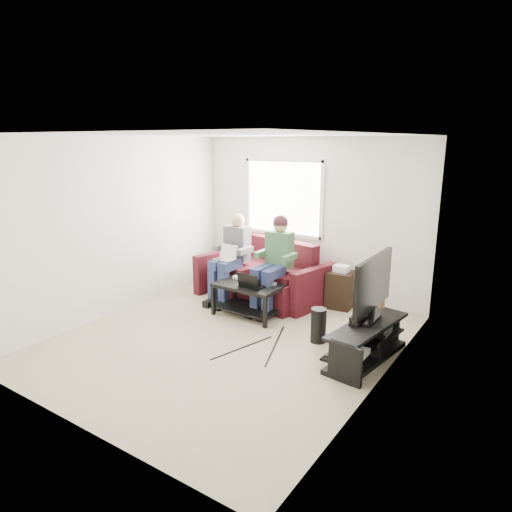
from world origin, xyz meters
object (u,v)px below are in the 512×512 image
(coffee_table, at_px, (249,292))
(tv_stand, at_px, (367,344))
(tv, at_px, (373,285))
(subwoofer, at_px, (318,325))
(end_table, at_px, (340,289))
(sofa, at_px, (265,278))

(coffee_table, bearing_deg, tv_stand, -11.21)
(tv_stand, distance_m, tv, 0.71)
(tv_stand, bearing_deg, subwoofer, 169.46)
(tv, bearing_deg, coffee_table, 171.61)
(coffee_table, height_order, tv_stand, coffee_table)
(subwoofer, xyz_separation_m, end_table, (-0.28, 1.34, 0.08))
(subwoofer, bearing_deg, end_table, 101.90)
(sofa, relative_size, tv, 2.00)
(tv_stand, xyz_separation_m, subwoofer, (-0.69, 0.13, 0.03))
(tv, relative_size, subwoofer, 2.43)
(coffee_table, relative_size, end_table, 1.45)
(coffee_table, distance_m, tv_stand, 2.01)
(tv_stand, bearing_deg, end_table, 123.64)
(sofa, xyz_separation_m, tv, (2.19, -1.09, 0.56))
(tv, bearing_deg, end_table, 125.46)
(sofa, distance_m, tv_stand, 2.50)
(sofa, relative_size, coffee_table, 2.25)
(end_table, bearing_deg, tv_stand, -56.36)
(coffee_table, xyz_separation_m, tv, (1.96, -0.29, 0.54))
(tv, xyz_separation_m, end_table, (-0.97, 1.37, -0.60))
(sofa, height_order, end_table, sofa)
(subwoofer, bearing_deg, tv_stand, -10.54)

